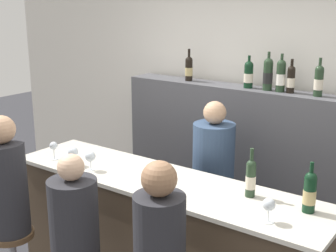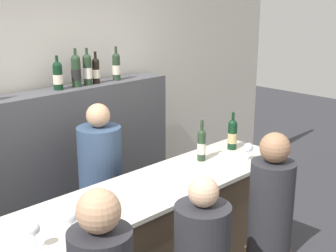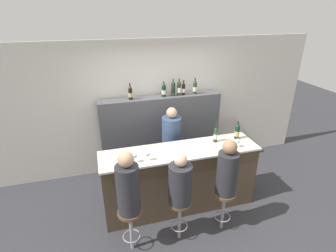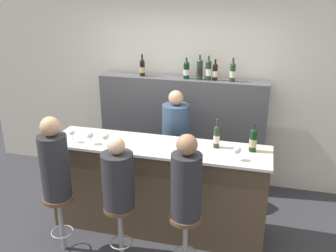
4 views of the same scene
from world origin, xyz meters
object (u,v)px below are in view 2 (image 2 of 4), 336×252
at_px(wine_bottle_backbar_3, 87,69).
at_px(wine_bottle_backbar_5, 116,66).
at_px(wine_bottle_counter_0, 202,144).
at_px(wine_bottle_backbar_4, 96,70).
at_px(wine_bottle_counter_1, 232,134).
at_px(wine_glass_3, 248,148).
at_px(wine_glass_0, 34,230).
at_px(guest_seated_right, 271,201).
at_px(bartender, 102,205).
at_px(wine_bottle_backbar_2, 76,70).
at_px(wine_glass_2, 99,206).
at_px(guest_seated_middle, 202,248).
at_px(wine_glass_1, 71,217).
at_px(wine_bottle_backbar_1, 58,75).

distance_m(wine_bottle_backbar_3, wine_bottle_backbar_5, 0.32).
bearing_deg(wine_bottle_counter_0, wine_bottle_backbar_4, 100.16).
bearing_deg(wine_bottle_counter_1, wine_glass_3, -117.98).
height_order(wine_bottle_backbar_3, wine_glass_3, wine_bottle_backbar_3).
relative_size(wine_glass_0, guest_seated_right, 0.17).
height_order(wine_bottle_counter_0, bartender, bartender).
distance_m(wine_bottle_backbar_2, wine_glass_3, 1.58).
distance_m(wine_glass_3, bartender, 1.25).
relative_size(wine_bottle_counter_0, wine_glass_2, 2.22).
xyz_separation_m(guest_seated_middle, bartender, (0.26, 1.29, -0.27)).
height_order(wine_glass_1, wine_glass_2, wine_glass_2).
xyz_separation_m(wine_bottle_counter_1, wine_bottle_backbar_3, (-0.67, 1.08, 0.50)).
bearing_deg(wine_bottle_backbar_4, wine_glass_3, -71.85).
distance_m(wine_bottle_backbar_1, guest_seated_middle, 1.99).
bearing_deg(wine_glass_1, wine_bottle_backbar_2, 54.08).
bearing_deg(bartender, wine_bottle_backbar_5, 41.31).
bearing_deg(wine_glass_1, wine_bottle_backbar_5, 43.66).
bearing_deg(wine_bottle_backbar_3, wine_glass_1, -129.03).
distance_m(wine_bottle_counter_0, guest_seated_middle, 1.16).
bearing_deg(wine_glass_0, wine_bottle_counter_1, 7.65).
distance_m(wine_bottle_backbar_5, wine_glass_2, 1.89).
relative_size(wine_bottle_backbar_2, bartender, 0.21).
xyz_separation_m(wine_bottle_backbar_4, guest_seated_middle, (-0.66, -1.84, -0.71)).
xyz_separation_m(wine_bottle_backbar_2, wine_glass_1, (-0.97, -1.34, -0.53)).
xyz_separation_m(wine_glass_2, guest_seated_right, (1.02, -0.49, -0.15)).
bearing_deg(wine_bottle_backbar_4, wine_bottle_counter_1, -61.63).
xyz_separation_m(wine_bottle_backbar_1, wine_glass_2, (-0.61, -1.34, -0.51)).
bearing_deg(wine_glass_0, bartender, 38.31).
bearing_deg(guest_seated_right, wine_bottle_backbar_4, 90.77).
height_order(wine_bottle_counter_0, wine_bottle_backbar_5, wine_bottle_backbar_5).
relative_size(wine_bottle_backbar_3, wine_bottle_backbar_5, 1.04).
distance_m(wine_glass_0, guest_seated_middle, 0.92).
bearing_deg(guest_seated_right, wine_glass_3, 49.77).
relative_size(wine_bottle_counter_1, wine_bottle_backbar_4, 1.13).
bearing_deg(bartender, wine_glass_1, -134.59).
bearing_deg(wine_bottle_backbar_4, guest_seated_middle, -109.74).
xyz_separation_m(wine_bottle_backbar_1, wine_glass_3, (0.83, -1.34, -0.51)).
distance_m(wine_bottle_counter_0, wine_bottle_backbar_2, 1.25).
xyz_separation_m(wine_glass_0, bartender, (1.01, 0.80, -0.48)).
height_order(wine_bottle_counter_0, wine_bottle_backbar_2, wine_bottle_backbar_2).
bearing_deg(wine_glass_0, wine_glass_2, 0.00).
distance_m(wine_bottle_backbar_3, guest_seated_right, 1.96).
bearing_deg(wine_bottle_backbar_5, wine_glass_3, -81.08).
bearing_deg(wine_bottle_counter_1, guest_seated_middle, -148.58).
relative_size(wine_bottle_backbar_4, guest_seated_middle, 0.38).
relative_size(wine_bottle_counter_0, wine_glass_0, 2.23).
xyz_separation_m(wine_glass_1, wine_glass_2, (0.19, 0.00, 0.00)).
xyz_separation_m(wine_bottle_counter_1, wine_glass_1, (-1.76, -0.27, -0.03)).
bearing_deg(wine_glass_3, wine_bottle_backbar_1, 121.56).
height_order(wine_bottle_backbar_2, wine_glass_1, wine_bottle_backbar_2).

